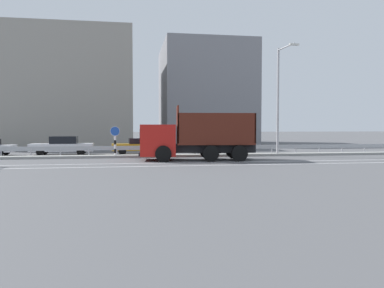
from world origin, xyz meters
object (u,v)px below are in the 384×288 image
Objects in this scene: street_lamp_1 at (279,95)px; parked_car_3 at (63,146)px; median_road_sign at (115,141)px; parked_car_5 at (215,145)px; dump_truck at (184,141)px; parked_car_4 at (139,146)px.

parked_car_3 is at bearing 167.34° from street_lamp_1.
median_road_sign is at bearing 178.16° from street_lamp_1.
parked_car_5 is (-4.25, 3.55, -3.92)m from street_lamp_1.
median_road_sign is at bearing 63.96° from dump_truck.
street_lamp_1 is (7.70, 2.44, 3.37)m from dump_truck.
parked_car_5 is at bearing 21.34° from median_road_sign.
median_road_sign is (-4.62, 2.83, -0.09)m from dump_truck.
dump_truck is at bearing -159.26° from parked_car_4.
parked_car_4 is 6.33m from parked_car_5.
parked_car_3 is at bearing -93.56° from parked_car_5.
median_road_sign is 8.68m from parked_car_5.
parked_car_5 is (3.45, 5.99, -0.55)m from dump_truck.
dump_truck is at bearing -32.73° from parked_car_5.
dump_truck is 1.79× the size of parked_car_4.
street_lamp_1 is (12.32, -0.40, 3.46)m from median_road_sign.
dump_truck is at bearing -126.50° from parked_car_3.
parked_car_4 is (-2.88, 6.25, -0.59)m from dump_truck.
street_lamp_1 is 1.95× the size of parked_car_5.
parked_car_5 is (6.33, -0.26, 0.04)m from parked_car_4.
dump_truck is 1.85× the size of parked_car_5.
dump_truck reaches higher than median_road_sign.
parked_car_5 is at bearing -96.34° from parked_car_4.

